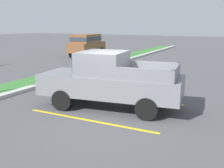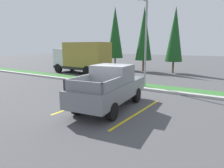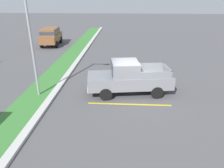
{
  "view_description": "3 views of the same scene",
  "coord_description": "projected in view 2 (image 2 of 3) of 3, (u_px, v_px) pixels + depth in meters",
  "views": [
    {
      "loc": [
        -8.47,
        -4.21,
        3.1
      ],
      "look_at": [
        0.96,
        0.6,
        0.71
      ],
      "focal_mm": 43.26,
      "sensor_mm": 36.0,
      "label": 1
    },
    {
      "loc": [
        5.55,
        -7.75,
        3.02
      ],
      "look_at": [
        0.45,
        -0.02,
        1.26
      ],
      "focal_mm": 32.31,
      "sensor_mm": 36.0,
      "label": 2
    },
    {
      "loc": [
        -12.26,
        0.61,
        5.88
      ],
      "look_at": [
        -0.49,
        1.32,
        0.86
      ],
      "focal_mm": 34.11,
      "sensor_mm": 36.0,
      "label": 3
    }
  ],
  "objects": [
    {
      "name": "grass_median",
      "position": [
        152.0,
        87.0,
        14.92
      ],
      "size": [
        56.0,
        1.8,
        0.06
      ],
      "primitive_type": "cube",
      "color": "#387533",
      "rests_on": "ground"
    },
    {
      "name": "pickup_truck_main",
      "position": [
        110.0,
        87.0,
        9.9
      ],
      "size": [
        2.6,
        5.44,
        2.1
      ],
      "color": "black",
      "rests_on": "ground"
    },
    {
      "name": "parking_line_near",
      "position": [
        86.0,
        103.0,
        10.89
      ],
      "size": [
        0.12,
        4.8,
        0.01
      ],
      "primitive_type": "cube",
      "color": "yellow",
      "rests_on": "ground"
    },
    {
      "name": "street_light",
      "position": [
        145.0,
        37.0,
        14.24
      ],
      "size": [
        0.24,
        1.49,
        6.15
      ],
      "color": "gray",
      "rests_on": "ground"
    },
    {
      "name": "cypress_tree_left_inner",
      "position": [
        144.0,
        34.0,
        23.55
      ],
      "size": [
        1.95,
        1.95,
        7.5
      ],
      "color": "brown",
      "rests_on": "ground"
    },
    {
      "name": "cypress_tree_center",
      "position": [
        175.0,
        34.0,
        22.08
      ],
      "size": [
        1.88,
        1.88,
        7.22
      ],
      "color": "brown",
      "rests_on": "ground"
    },
    {
      "name": "cargo_truck_distant",
      "position": [
        82.0,
        57.0,
        22.22
      ],
      "size": [
        6.84,
        2.6,
        3.4
      ],
      "color": "black",
      "rests_on": "ground"
    },
    {
      "name": "curb_strip",
      "position": [
        146.0,
        89.0,
        14.01
      ],
      "size": [
        56.0,
        0.4,
        0.15
      ],
      "primitive_type": "cube",
      "color": "#B2B2AD",
      "rests_on": "ground"
    },
    {
      "name": "ground_plane",
      "position": [
        105.0,
        108.0,
        9.92
      ],
      "size": [
        120.0,
        120.0,
        0.0
      ],
      "primitive_type": "plane",
      "color": "#4C4C4F"
    },
    {
      "name": "cypress_tree_leftmost",
      "position": [
        115.0,
        33.0,
        26.46
      ],
      "size": [
        2.08,
        2.08,
        8.02
      ],
      "color": "brown",
      "rests_on": "ground"
    },
    {
      "name": "parking_line_far",
      "position": [
        138.0,
        113.0,
        9.21
      ],
      "size": [
        0.12,
        4.8,
        0.01
      ],
      "primitive_type": "cube",
      "color": "yellow",
      "rests_on": "ground"
    }
  ]
}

